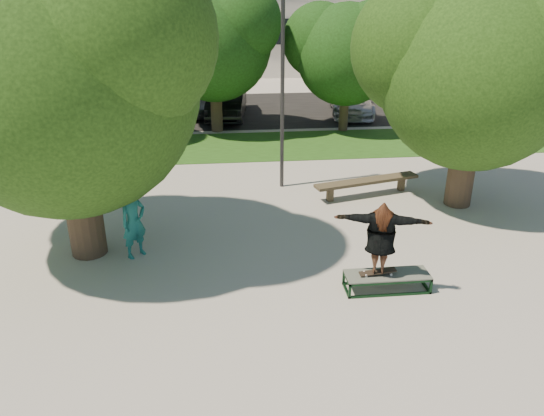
{
  "coord_description": "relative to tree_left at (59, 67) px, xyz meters",
  "views": [
    {
      "loc": [
        -0.96,
        -10.84,
        6.15
      ],
      "look_at": [
        0.23,
        0.6,
        1.16
      ],
      "focal_mm": 35.0,
      "sensor_mm": 36.0,
      "label": 1
    }
  ],
  "objects": [
    {
      "name": "car_dark",
      "position": [
        3.79,
        13.46,
        -3.63
      ],
      "size": [
        2.15,
        4.93,
        1.58
      ],
      "primitive_type": "imported",
      "rotation": [
        0.0,
        0.0,
        -0.1
      ],
      "color": "black",
      "rests_on": "asphalt_strip"
    },
    {
      "name": "grass_strip",
      "position": [
        5.29,
        8.41,
        -4.41
      ],
      "size": [
        30.0,
        4.0,
        0.02
      ],
      "primitive_type": "cube",
      "color": "#1F4112",
      "rests_on": "ground"
    },
    {
      "name": "bg_tree_right",
      "position": [
        8.73,
        10.47,
        -0.93
      ],
      "size": [
        5.04,
        4.31,
        5.43
      ],
      "color": "#38281E",
      "rests_on": "ground"
    },
    {
      "name": "bg_tree_mid",
      "position": [
        3.22,
        10.98,
        -0.41
      ],
      "size": [
        5.76,
        4.92,
        6.24
      ],
      "color": "#38281E",
      "rests_on": "ground"
    },
    {
      "name": "bystander",
      "position": [
        1.26,
        -0.36,
        -3.53
      ],
      "size": [
        0.77,
        0.76,
        1.79
      ],
      "primitive_type": "imported",
      "rotation": [
        0.0,
        0.0,
        0.75
      ],
      "color": "#1C6C68",
      "rests_on": "ground"
    },
    {
      "name": "car_silver_b",
      "position": [
        9.89,
        13.52,
        -3.73
      ],
      "size": [
        2.62,
        5.01,
        1.39
      ],
      "primitive_type": "imported",
      "rotation": [
        0.0,
        0.0,
        -0.15
      ],
      "color": "#BBBBC0",
      "rests_on": "asphalt_strip"
    },
    {
      "name": "bg_tree_left",
      "position": [
        -2.28,
        9.98,
        -0.69
      ],
      "size": [
        5.28,
        4.51,
        5.77
      ],
      "color": "#38281E",
      "rests_on": "ground"
    },
    {
      "name": "bench",
      "position": [
        7.79,
        2.85,
        -3.99
      ],
      "size": [
        3.41,
        1.31,
        0.52
      ],
      "rotation": [
        0.0,
        0.0,
        0.26
      ],
      "color": "#463C2A",
      "rests_on": "ground"
    },
    {
      "name": "car_silver_a",
      "position": [
        -3.44,
        12.89,
        -3.74
      ],
      "size": [
        2.25,
        4.19,
        1.36
      ],
      "primitive_type": "imported",
      "rotation": [
        0.0,
        0.0,
        -0.17
      ],
      "color": "#B9B8BE",
      "rests_on": "asphalt_strip"
    },
    {
      "name": "tree_left",
      "position": [
        0.0,
        0.0,
        0.0
      ],
      "size": [
        6.96,
        5.95,
        7.12
      ],
      "color": "#38281E",
      "rests_on": "ground"
    },
    {
      "name": "ground",
      "position": [
        4.29,
        -1.09,
        -4.42
      ],
      "size": [
        120.0,
        120.0,
        0.0
      ],
      "primitive_type": "plane",
      "color": "#99968D",
      "rests_on": "ground"
    },
    {
      "name": "car_grey",
      "position": [
        2.29,
        14.67,
        -3.73
      ],
      "size": [
        2.64,
        5.16,
        1.39
      ],
      "primitive_type": "imported",
      "rotation": [
        0.0,
        0.0,
        0.07
      ],
      "color": "slate",
      "rests_on": "asphalt_strip"
    },
    {
      "name": "skater_rig",
      "position": [
        6.57,
        -2.46,
        -3.17
      ],
      "size": [
        2.03,
        1.04,
        1.67
      ],
      "rotation": [
        0.0,
        0.0,
        2.87
      ],
      "color": "white",
      "rests_on": "grind_box"
    },
    {
      "name": "tree_right",
      "position": [
        10.21,
        1.99,
        -0.33
      ],
      "size": [
        6.24,
        5.33,
        6.51
      ],
      "color": "#38281E",
      "rests_on": "ground"
    },
    {
      "name": "lamppost",
      "position": [
        5.29,
        3.91,
        -1.27
      ],
      "size": [
        0.25,
        0.15,
        6.11
      ],
      "color": "#2D2D30",
      "rests_on": "ground"
    },
    {
      "name": "side_building",
      "position": [
        22.29,
        20.91,
        -0.42
      ],
      "size": [
        15.0,
        10.0,
        8.0
      ],
      "primitive_type": "cube",
      "color": "beige",
      "rests_on": "ground"
    },
    {
      "name": "asphalt_strip",
      "position": [
        4.29,
        14.91,
        -4.42
      ],
      "size": [
        40.0,
        8.0,
        0.01
      ],
      "primitive_type": "cube",
      "color": "black",
      "rests_on": "ground"
    },
    {
      "name": "grind_box",
      "position": [
        6.79,
        -2.46,
        -4.23
      ],
      "size": [
        1.8,
        0.6,
        0.38
      ],
      "color": "black",
      "rests_on": "ground"
    }
  ]
}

